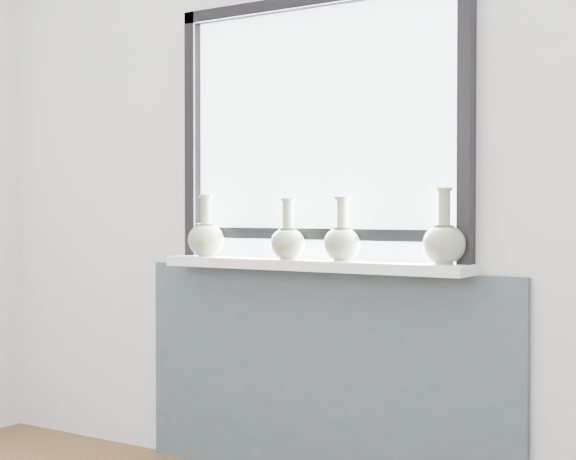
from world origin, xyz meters
The scene contains 8 objects.
back_wall centered at (0.00, 1.81, 1.30)m, with size 3.60×0.02×2.60m, color silver.
apron_panel centered at (0.00, 1.78, 0.43)m, with size 1.70×0.03×0.86m, color #424E5B.
windowsill centered at (0.00, 1.71, 0.88)m, with size 1.32×0.18×0.04m, color white.
window centered at (0.00, 1.77, 1.44)m, with size 1.30×0.06×1.05m.
vase_a centered at (-0.50, 1.69, 0.98)m, with size 0.15×0.15×0.26m.
vase_b centered at (-0.09, 1.69, 0.98)m, with size 0.14×0.14×0.24m.
vase_c centered at (0.14, 1.71, 0.98)m, with size 0.14×0.14×0.25m.
vase_d centered at (0.56, 1.72, 0.99)m, with size 0.16×0.16×0.28m.
Camera 1 is at (1.80, -1.24, 1.09)m, focal length 55.00 mm.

